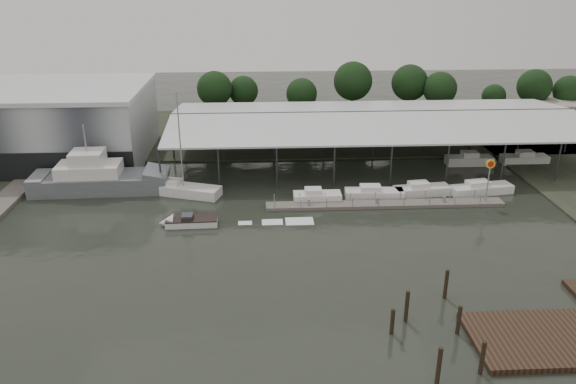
{
  "coord_description": "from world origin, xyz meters",
  "views": [
    {
      "loc": [
        0.48,
        -49.81,
        26.35
      ],
      "look_at": [
        3.52,
        8.77,
        2.5
      ],
      "focal_mm": 35.0,
      "sensor_mm": 36.0,
      "label": 1
    }
  ],
  "objects_px": {
    "grey_trawler": "(99,179)",
    "white_sailboat": "(179,189)",
    "shell_fuel_sign": "(489,173)",
    "speedboat_underway": "(187,222)"
  },
  "relations": [
    {
      "from": "shell_fuel_sign",
      "to": "white_sailboat",
      "type": "bearing_deg",
      "value": 172.25
    },
    {
      "from": "white_sailboat",
      "to": "speedboat_underway",
      "type": "distance_m",
      "value": 9.31
    },
    {
      "from": "speedboat_underway",
      "to": "white_sailboat",
      "type": "bearing_deg",
      "value": -78.78
    },
    {
      "from": "grey_trawler",
      "to": "speedboat_underway",
      "type": "xyz_separation_m",
      "value": [
        11.99,
        -10.78,
        -1.19
      ]
    },
    {
      "from": "grey_trawler",
      "to": "white_sailboat",
      "type": "xyz_separation_m",
      "value": [
        9.95,
        -1.7,
        -0.93
      ]
    },
    {
      "from": "grey_trawler",
      "to": "white_sailboat",
      "type": "height_order",
      "value": "white_sailboat"
    },
    {
      "from": "shell_fuel_sign",
      "to": "grey_trawler",
      "type": "height_order",
      "value": "grey_trawler"
    },
    {
      "from": "grey_trawler",
      "to": "speedboat_underway",
      "type": "relative_size",
      "value": 0.98
    },
    {
      "from": "white_sailboat",
      "to": "grey_trawler",
      "type": "bearing_deg",
      "value": -170.66
    },
    {
      "from": "grey_trawler",
      "to": "white_sailboat",
      "type": "bearing_deg",
      "value": -11.74
    }
  ]
}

